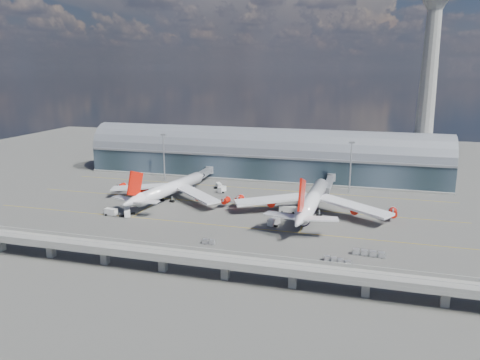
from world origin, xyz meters
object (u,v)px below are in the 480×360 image
(service_truck_2, at_px, (288,209))
(cargo_train_2, at_px, (369,253))
(floodlight_mast_right, at_px, (351,166))
(service_truck_1, at_px, (111,212))
(floodlight_mast_left, at_px, (164,156))
(service_truck_3, at_px, (274,222))
(control_tower, at_px, (428,86))
(service_truck_5, at_px, (219,186))
(service_truck_4, at_px, (222,190))
(airliner_right, at_px, (312,202))
(cargo_train_1, at_px, (337,261))
(cargo_train_0, at_px, (209,242))
(airliner_left, at_px, (168,189))
(service_truck_0, at_px, (127,212))

(service_truck_2, height_order, cargo_train_2, service_truck_2)
(floodlight_mast_right, relative_size, service_truck_1, 4.84)
(floodlight_mast_left, xyz_separation_m, service_truck_3, (73.94, -58.97, -12.13))
(control_tower, distance_m, floodlight_mast_left, 143.01)
(control_tower, bearing_deg, floodlight_mast_right, -141.34)
(service_truck_1, bearing_deg, floodlight_mast_left, 8.60)
(control_tower, bearing_deg, service_truck_5, -159.66)
(service_truck_4, bearing_deg, service_truck_3, -36.81)
(floodlight_mast_right, distance_m, airliner_right, 44.38)
(floodlight_mast_left, distance_m, cargo_train_2, 137.52)
(cargo_train_1, bearing_deg, service_truck_1, 57.78)
(airliner_right, xyz_separation_m, cargo_train_0, (-30.66, -43.53, -5.08))
(airliner_left, xyz_separation_m, cargo_train_2, (91.11, -42.98, -4.70))
(floodlight_mast_right, relative_size, cargo_train_2, 2.38)
(service_truck_3, distance_m, cargo_train_1, 40.80)
(floodlight_mast_right, bearing_deg, service_truck_5, -171.99)
(service_truck_1, bearing_deg, cargo_train_1, -100.42)
(airliner_left, height_order, cargo_train_1, airliner_left)
(floodlight_mast_left, distance_m, airliner_left, 43.30)
(service_truck_2, bearing_deg, cargo_train_0, 156.18)
(airliner_right, xyz_separation_m, service_truck_0, (-74.42, -22.26, -4.37))
(airliner_left, height_order, service_truck_5, airliner_left)
(airliner_left, xyz_separation_m, service_truck_2, (57.06, -3.01, -4.18))
(control_tower, bearing_deg, floodlight_mast_left, -168.28)
(service_truck_1, bearing_deg, floodlight_mast_right, -51.54)
(airliner_left, bearing_deg, cargo_train_2, -15.10)
(service_truck_0, xyz_separation_m, cargo_train_1, (88.68, -25.70, -0.74))
(control_tower, relative_size, floodlight_mast_right, 4.01)
(control_tower, distance_m, service_truck_5, 118.25)
(service_truck_1, bearing_deg, service_truck_5, -23.69)
(service_truck_3, height_order, service_truck_4, service_truck_3)
(service_truck_3, bearing_deg, service_truck_4, 151.21)
(service_truck_4, relative_size, cargo_train_0, 1.13)
(floodlight_mast_left, height_order, service_truck_3, floodlight_mast_left)
(floodlight_mast_left, height_order, service_truck_1, floodlight_mast_left)
(service_truck_2, bearing_deg, service_truck_0, 110.69)
(cargo_train_2, bearing_deg, service_truck_0, 74.91)
(airliner_right, bearing_deg, service_truck_4, 154.07)
(floodlight_mast_right, distance_m, service_truck_5, 67.13)
(cargo_train_1, bearing_deg, service_truck_0, 55.91)
(floodlight_mast_right, bearing_deg, service_truck_3, -113.84)
(cargo_train_1, bearing_deg, service_truck_4, 22.55)
(control_tower, bearing_deg, service_truck_3, -125.07)
(service_truck_3, bearing_deg, cargo_train_2, -9.46)
(floodlight_mast_left, xyz_separation_m, service_truck_5, (34.65, -9.20, -12.28))
(service_truck_2, xyz_separation_m, service_truck_5, (-41.82, 31.69, -0.10))
(floodlight_mast_left, distance_m, service_truck_3, 95.35)
(cargo_train_1, bearing_deg, cargo_train_2, -65.65)
(airliner_right, height_order, service_truck_4, airliner_right)
(service_truck_3, bearing_deg, airliner_right, 75.21)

